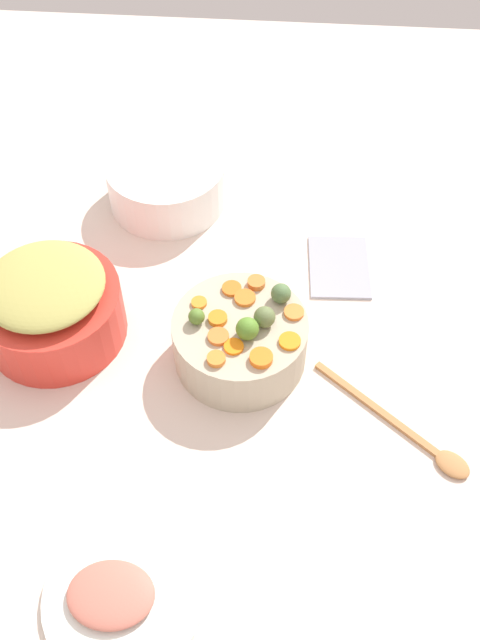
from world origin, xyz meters
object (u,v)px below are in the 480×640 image
metal_pot (53,313)px  ham_plate (124,597)px  serving_bowl_carrots (240,341)px  casserole_dish (167,183)px  wooden_spoon (416,438)px

metal_pot → ham_plate: metal_pot is taller
serving_bowl_carrots → ham_plate: serving_bowl_carrots is taller
casserole_dish → metal_pot: bearing=157.4°
serving_bowl_carrots → casserole_dish: size_ratio=0.95×
serving_bowl_carrots → casserole_dish: 0.45m
wooden_spoon → casserole_dish: (0.55, 0.49, 0.05)m
wooden_spoon → ham_plate: (-0.29, 0.44, 0.00)m
serving_bowl_carrots → wooden_spoon: serving_bowl_carrots is taller
serving_bowl_carrots → metal_pot: size_ratio=0.92×
wooden_spoon → casserole_dish: bearing=41.9°
serving_bowl_carrots → metal_pot: 0.34m
metal_pot → wooden_spoon: metal_pot is taller
wooden_spoon → ham_plate: size_ratio=1.12×
serving_bowl_carrots → metal_pot: bearing=84.5°
wooden_spoon → ham_plate: 0.53m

